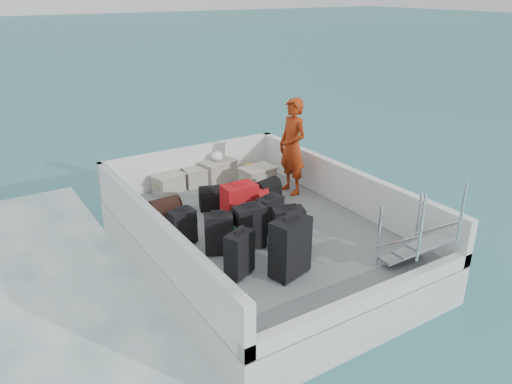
% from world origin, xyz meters
% --- Properties ---
extents(ground, '(160.00, 160.00, 0.00)m').
position_xyz_m(ground, '(0.00, 0.00, 0.00)').
color(ground, '#1B5761').
rests_on(ground, ground).
extents(ferry_hull, '(3.60, 5.00, 0.60)m').
position_xyz_m(ferry_hull, '(0.00, 0.00, 0.30)').
color(ferry_hull, silver).
rests_on(ferry_hull, ground).
extents(deck, '(3.30, 4.70, 0.02)m').
position_xyz_m(deck, '(0.00, 0.00, 0.61)').
color(deck, slate).
rests_on(deck, ferry_hull).
extents(deck_fittings, '(3.60, 5.00, 0.90)m').
position_xyz_m(deck_fittings, '(0.35, -0.32, 0.99)').
color(deck_fittings, white).
rests_on(deck_fittings, deck).
extents(suitcase_0, '(0.46, 0.38, 0.62)m').
position_xyz_m(suitcase_0, '(-0.98, -1.01, 0.93)').
color(suitcase_0, black).
rests_on(suitcase_0, deck).
extents(suitcase_1, '(0.46, 0.37, 0.60)m').
position_xyz_m(suitcase_1, '(-0.92, -0.35, 0.92)').
color(suitcase_1, black).
rests_on(suitcase_1, deck).
extents(suitcase_2, '(0.38, 0.25, 0.54)m').
position_xyz_m(suitcase_2, '(-1.24, 0.18, 0.89)').
color(suitcase_2, black).
rests_on(suitcase_2, deck).
extents(suitcase_3, '(0.59, 0.44, 0.80)m').
position_xyz_m(suitcase_3, '(-0.41, -1.35, 1.02)').
color(suitcase_3, black).
rests_on(suitcase_3, deck).
extents(suitcase_4, '(0.47, 0.30, 0.66)m').
position_xyz_m(suitcase_4, '(-0.48, -0.45, 0.95)').
color(suitcase_4, black).
rests_on(suitcase_4, deck).
extents(suitcase_5, '(0.53, 0.33, 0.72)m').
position_xyz_m(suitcase_5, '(-0.25, 0.21, 0.98)').
color(suitcase_5, '#B50D1A').
rests_on(suitcase_5, deck).
extents(suitcase_6, '(0.51, 0.40, 0.62)m').
position_xyz_m(suitcase_6, '(0.00, -0.73, 0.93)').
color(suitcase_6, black).
rests_on(suitcase_6, deck).
extents(suitcase_7, '(0.45, 0.31, 0.57)m').
position_xyz_m(suitcase_7, '(0.07, -0.16, 0.90)').
color(suitcase_7, black).
rests_on(suitcase_7, deck).
extents(suitcase_8, '(0.99, 0.88, 0.33)m').
position_xyz_m(suitcase_8, '(0.12, 0.68, 0.78)').
color(suitcase_8, '#B50D1A').
rests_on(suitcase_8, deck).
extents(duffel_0, '(0.49, 0.32, 0.32)m').
position_xyz_m(duffel_0, '(-1.16, 1.01, 0.78)').
color(duffel_0, black).
rests_on(duffel_0, deck).
extents(duffel_1, '(0.53, 0.44, 0.32)m').
position_xyz_m(duffel_1, '(-0.27, 1.07, 0.78)').
color(duffel_1, black).
rests_on(duffel_1, deck).
extents(duffel_2, '(0.52, 0.40, 0.32)m').
position_xyz_m(duffel_2, '(0.68, 0.84, 0.78)').
color(duffel_2, black).
rests_on(duffel_2, deck).
extents(crate_0, '(0.59, 0.47, 0.31)m').
position_xyz_m(crate_0, '(-0.61, 2.18, 0.78)').
color(crate_0, '#AEA697').
rests_on(crate_0, deck).
extents(crate_1, '(0.56, 0.40, 0.32)m').
position_xyz_m(crate_1, '(0.01, 2.20, 0.78)').
color(crate_1, '#AEA697').
rests_on(crate_1, deck).
extents(crate_2, '(0.69, 0.53, 0.38)m').
position_xyz_m(crate_2, '(0.43, 2.20, 0.81)').
color(crate_2, '#AEA697').
rests_on(crate_2, deck).
extents(crate_3, '(0.63, 0.46, 0.36)m').
position_xyz_m(crate_3, '(0.91, 1.50, 0.80)').
color(crate_3, '#AEA697').
rests_on(crate_3, deck).
extents(yellow_bag, '(0.28, 0.26, 0.22)m').
position_xyz_m(yellow_bag, '(1.18, 2.20, 0.73)').
color(yellow_bag, gold).
rests_on(yellow_bag, deck).
extents(white_bag, '(0.24, 0.24, 0.18)m').
position_xyz_m(white_bag, '(0.43, 2.20, 1.09)').
color(white_bag, white).
rests_on(white_bag, crate_2).
extents(passenger, '(0.43, 0.66, 1.75)m').
position_xyz_m(passenger, '(1.30, 0.96, 1.49)').
color(passenger, red).
rests_on(passenger, deck).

